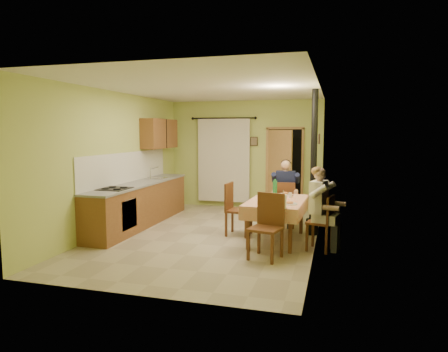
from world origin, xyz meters
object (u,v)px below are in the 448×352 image
(dining_table, at_px, (277,220))
(chair_far, at_px, (285,213))
(man_far, at_px, (286,185))
(man_right, at_px, (321,199))
(chair_left, at_px, (238,220))
(chair_right, at_px, (320,234))
(chair_near, at_px, (266,240))
(stove_flue, at_px, (313,182))

(dining_table, bearing_deg, chair_far, 92.03)
(man_far, xyz_separation_m, man_right, (0.77, -1.55, 0.00))
(chair_far, xyz_separation_m, chair_left, (-0.79, -0.92, 0.00))
(chair_left, distance_m, man_right, 1.78)
(chair_left, bearing_deg, chair_right, 72.05)
(dining_table, height_order, man_right, man_right)
(dining_table, height_order, man_far, man_far)
(dining_table, relative_size, man_far, 1.21)
(chair_right, distance_m, man_far, 1.84)
(chair_left, height_order, man_right, man_right)
(chair_far, height_order, chair_left, chair_left)
(dining_table, xyz_separation_m, chair_near, (-0.02, -1.08, -0.09))
(chair_far, relative_size, chair_left, 0.95)
(dining_table, height_order, chair_near, chair_near)
(chair_near, distance_m, stove_flue, 1.99)
(chair_far, height_order, chair_right, chair_far)
(man_far, height_order, man_right, same)
(man_far, bearing_deg, chair_far, -90.00)
(chair_far, relative_size, man_right, 0.69)
(chair_near, bearing_deg, chair_right, -126.53)
(stove_flue, bearing_deg, chair_right, -79.58)
(chair_far, bearing_deg, chair_right, -67.68)
(chair_far, distance_m, chair_left, 1.22)
(stove_flue, bearing_deg, man_far, 140.36)
(stove_flue, bearing_deg, chair_near, -109.47)
(chair_right, distance_m, chair_left, 1.69)
(chair_near, height_order, stove_flue, stove_flue)
(dining_table, xyz_separation_m, man_far, (0.01, 1.16, 0.50))
(chair_far, relative_size, chair_near, 0.94)
(man_right, bearing_deg, chair_far, 40.82)
(dining_table, distance_m, man_right, 1.01)
(man_far, distance_m, stove_flue, 0.78)
(dining_table, bearing_deg, man_right, -24.15)
(dining_table, bearing_deg, chair_left, 166.84)
(chair_far, relative_size, man_far, 0.69)
(dining_table, xyz_separation_m, chair_right, (0.80, -0.40, -0.09))
(dining_table, distance_m, stove_flue, 1.10)
(dining_table, bearing_deg, stove_flue, 50.67)
(man_far, bearing_deg, dining_table, -95.20)
(chair_far, height_order, stove_flue, stove_flue)
(chair_left, bearing_deg, chair_near, 34.04)
(chair_right, xyz_separation_m, man_right, (-0.01, 0.00, 0.59))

